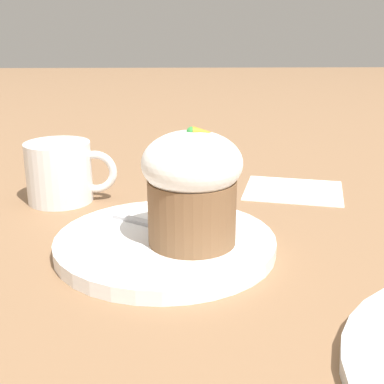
{
  "coord_description": "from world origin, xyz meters",
  "views": [
    {
      "loc": [
        0.02,
        -0.51,
        0.23
      ],
      "look_at": [
        0.03,
        -0.01,
        0.07
      ],
      "focal_mm": 50.0,
      "sensor_mm": 36.0,
      "label": 1
    }
  ],
  "objects": [
    {
      "name": "ground_plane",
      "position": [
        0.0,
        0.0,
        0.0
      ],
      "size": [
        4.0,
        4.0,
        0.0
      ],
      "primitive_type": "plane",
      "color": "#846042"
    },
    {
      "name": "dessert_plate",
      "position": [
        0.0,
        0.0,
        0.01
      ],
      "size": [
        0.23,
        0.23,
        0.01
      ],
      "color": "white",
      "rests_on": "ground_plane"
    },
    {
      "name": "carrot_cake",
      "position": [
        0.03,
        -0.01,
        0.07
      ],
      "size": [
        0.1,
        0.1,
        0.12
      ],
      "color": "brown",
      "rests_on": "dessert_plate"
    },
    {
      "name": "spoon",
      "position": [
        0.01,
        0.01,
        0.02
      ],
      "size": [
        0.11,
        0.08,
        0.01
      ],
      "color": "#B7B7BC",
      "rests_on": "dessert_plate"
    },
    {
      "name": "coffee_cup",
      "position": [
        -0.14,
        0.16,
        0.04
      ],
      "size": [
        0.12,
        0.08,
        0.08
      ],
      "color": "white",
      "rests_on": "ground_plane"
    },
    {
      "name": "paper_napkin",
      "position": [
        0.17,
        0.19,
        0.0
      ],
      "size": [
        0.15,
        0.14,
        0.0
      ],
      "color": "white",
      "rests_on": "ground_plane"
    }
  ]
}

